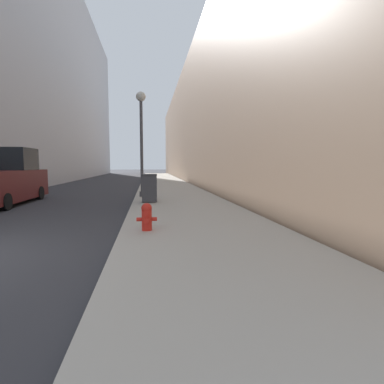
{
  "coord_description": "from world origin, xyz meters",
  "views": [
    {
      "loc": [
        3.96,
        -5.34,
        1.68
      ],
      "look_at": [
        7.08,
        16.43,
        -0.34
      ],
      "focal_mm": 28.0,
      "sensor_mm": 36.0,
      "label": 1
    }
  ],
  "objects": [
    {
      "name": "pickup_truck",
      "position": [
        -2.17,
        8.32,
        1.0
      ],
      "size": [
        2.03,
        5.59,
        2.42
      ],
      "color": "#561919",
      "rests_on": "ground"
    },
    {
      "name": "lamppost",
      "position": [
        3.62,
        9.15,
        3.35
      ],
      "size": [
        0.45,
        0.45,
        4.92
      ],
      "color": "#4C4C51",
      "rests_on": "sidewalk_right"
    },
    {
      "name": "fire_hydrant",
      "position": [
        3.89,
        1.6,
        0.49
      ],
      "size": [
        0.47,
        0.36,
        0.64
      ],
      "color": "red",
      "rests_on": "sidewalk_right"
    },
    {
      "name": "building_left_glass",
      "position": [
        -9.68,
        26.0,
        10.96
      ],
      "size": [
        12.0,
        60.0,
        21.92
      ],
      "color": "#BCBCC1",
      "rests_on": "ground"
    },
    {
      "name": "trash_bin",
      "position": [
        3.96,
        6.96,
        0.74
      ],
      "size": [
        0.62,
        0.58,
        1.14
      ],
      "color": "#3D3D42",
      "rests_on": "sidewalk_right"
    },
    {
      "name": "sidewalk_right",
      "position": [
        5.27,
        18.0,
        0.08
      ],
      "size": [
        3.99,
        60.0,
        0.15
      ],
      "color": "#ADA89E",
      "rests_on": "ground"
    },
    {
      "name": "building_right_stone",
      "position": [
        13.36,
        26.0,
        5.55
      ],
      "size": [
        12.0,
        60.0,
        11.11
      ],
      "color": "#9E7F66",
      "rests_on": "ground"
    }
  ]
}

